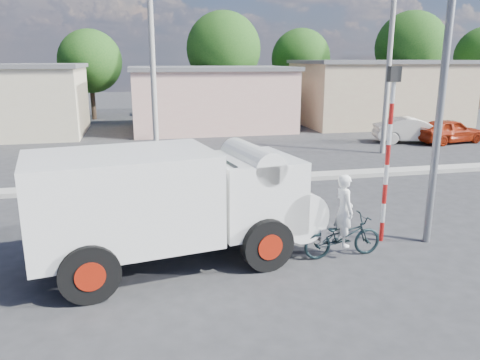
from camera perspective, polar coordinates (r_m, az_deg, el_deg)
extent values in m
plane|color=#2B2B2D|center=(10.19, 4.73, -11.88)|extent=(120.00, 120.00, 0.00)
cube|color=#99968E|center=(17.50, -2.92, -0.18)|extent=(40.00, 0.80, 0.16)
cylinder|color=black|center=(9.48, -17.89, -10.75)|extent=(1.21, 0.54, 1.17)
cylinder|color=#A61D0B|center=(9.48, -17.89, -10.75)|extent=(0.63, 0.48, 0.58)
cylinder|color=black|center=(11.55, -18.85, -6.20)|extent=(1.21, 0.54, 1.17)
cylinder|color=#A61D0B|center=(11.55, -18.85, -6.20)|extent=(0.63, 0.48, 0.58)
cylinder|color=black|center=(10.35, 3.30, -7.85)|extent=(1.21, 0.54, 1.17)
cylinder|color=#A61D0B|center=(10.35, 3.30, -7.85)|extent=(0.63, 0.48, 0.58)
cylinder|color=black|center=(12.28, -1.21, -4.17)|extent=(1.21, 0.54, 1.17)
cylinder|color=#A61D0B|center=(12.28, -1.21, -4.17)|extent=(0.63, 0.48, 0.58)
cube|color=black|center=(10.71, -8.71, -6.72)|extent=(5.07, 2.21, 0.19)
cube|color=silver|center=(10.23, -14.14, -2.22)|extent=(4.18, 2.97, 1.97)
cube|color=silver|center=(11.06, 1.37, -1.38)|extent=(2.27, 2.48, 1.65)
cylinder|color=silver|center=(11.57, 5.48, -3.19)|extent=(1.53, 2.35, 1.17)
cylinder|color=silver|center=(10.87, 1.39, 2.41)|extent=(1.11, 2.28, 0.75)
cube|color=silver|center=(11.91, 7.25, -4.89)|extent=(0.54, 2.28, 0.30)
cube|color=black|center=(10.66, -2.29, 0.69)|extent=(0.40, 1.80, 0.75)
imported|color=black|center=(11.27, 12.39, -6.73)|extent=(1.94, 0.74, 1.01)
imported|color=white|center=(11.15, 12.49, -5.07)|extent=(0.43, 0.63, 1.70)
imported|color=silver|center=(27.77, 20.33, 5.72)|extent=(4.41, 2.44, 1.38)
imported|color=#98240C|center=(28.37, 24.13, 5.50)|extent=(4.17, 2.22, 1.35)
cylinder|color=red|center=(12.56, 16.88, -6.01)|extent=(0.11, 0.11, 0.50)
cylinder|color=white|center=(12.40, 17.05, -3.84)|extent=(0.11, 0.11, 0.50)
cylinder|color=red|center=(12.26, 17.22, -1.62)|extent=(0.11, 0.11, 0.50)
cylinder|color=white|center=(12.13, 17.40, 0.65)|extent=(0.11, 0.11, 0.50)
cylinder|color=red|center=(12.03, 17.58, 2.96)|extent=(0.11, 0.11, 0.50)
cylinder|color=white|center=(11.94, 17.76, 5.31)|extent=(0.11, 0.11, 0.50)
cylinder|color=red|center=(11.88, 17.94, 7.69)|extent=(0.11, 0.11, 0.50)
cylinder|color=white|center=(11.83, 18.14, 10.09)|extent=(0.11, 0.11, 0.50)
cube|color=black|center=(11.81, 18.30, 12.16)|extent=(0.28, 0.18, 0.36)
cylinder|color=slate|center=(12.15, 23.75, 13.25)|extent=(0.18, 0.18, 9.00)
cube|color=#DEA598|center=(31.18, -3.62, 9.71)|extent=(10.00, 7.00, 3.80)
cube|color=#59595B|center=(31.07, -3.68, 13.42)|extent=(10.30, 7.30, 0.24)
cube|color=tan|center=(35.06, 16.46, 10.02)|extent=(11.00, 7.00, 4.20)
cube|color=#59595B|center=(34.97, 16.72, 13.64)|extent=(11.30, 7.30, 0.24)
cylinder|color=#38281E|center=(37.94, -17.51, 9.69)|extent=(0.36, 0.36, 3.47)
sphere|color=#2F5C1B|center=(37.84, -17.82, 13.61)|extent=(4.71, 4.71, 4.71)
cylinder|color=#38281E|center=(37.39, -1.99, 10.84)|extent=(0.36, 0.36, 4.20)
sphere|color=#2F5C1B|center=(37.32, -2.03, 15.67)|extent=(5.70, 5.70, 5.70)
cylinder|color=#38281E|center=(41.16, 7.29, 10.68)|extent=(0.36, 0.36, 3.64)
sphere|color=#2F5C1B|center=(41.07, 7.42, 14.49)|extent=(4.94, 4.94, 4.94)
cylinder|color=#38281E|center=(43.24, 19.74, 10.63)|extent=(0.36, 0.36, 4.37)
sphere|color=#2F5C1B|center=(43.19, 20.12, 14.96)|extent=(5.93, 5.93, 5.93)
cylinder|color=#38281E|center=(48.72, 27.22, 9.91)|extent=(0.36, 0.36, 3.81)
cylinder|color=#99968E|center=(20.72, -10.57, 12.87)|extent=(0.24, 0.24, 8.00)
cylinder|color=#99968E|center=(23.81, 17.64, 12.64)|extent=(0.24, 0.24, 8.00)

